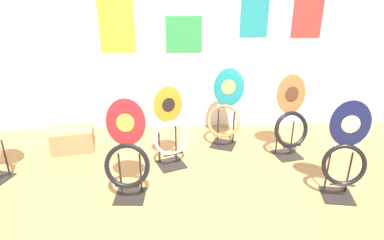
# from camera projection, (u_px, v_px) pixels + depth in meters

# --- Properties ---
(ground_plane) EXTENTS (14.00, 14.00, 0.00)m
(ground_plane) POSITION_uv_depth(u_px,v_px,m) (189.00, 235.00, 2.77)
(ground_plane) COLOR #B7844C
(wall_back) EXTENTS (8.00, 0.07, 2.60)m
(wall_back) POSITION_uv_depth(u_px,v_px,m) (182.00, 30.00, 4.22)
(wall_back) COLOR silver
(wall_back) RESTS_ON ground_plane
(toilet_seat_display_orange_sun) EXTENTS (0.40, 0.36, 0.89)m
(toilet_seat_display_orange_sun) POSITION_uv_depth(u_px,v_px,m) (170.00, 128.00, 3.60)
(toilet_seat_display_orange_sun) COLOR black
(toilet_seat_display_orange_sun) RESTS_ON ground_plane
(toilet_seat_display_navy_moon) EXTENTS (0.41, 0.32, 0.96)m
(toilet_seat_display_navy_moon) POSITION_uv_depth(u_px,v_px,m) (345.00, 155.00, 3.06)
(toilet_seat_display_navy_moon) COLOR black
(toilet_seat_display_navy_moon) RESTS_ON ground_plane
(toilet_seat_display_woodgrain) EXTENTS (0.44, 0.34, 0.95)m
(toilet_seat_display_woodgrain) POSITION_uv_depth(u_px,v_px,m) (291.00, 121.00, 3.80)
(toilet_seat_display_woodgrain) COLOR black
(toilet_seat_display_woodgrain) RESTS_ON ground_plane
(toilet_seat_display_crimson_swirl) EXTENTS (0.42, 0.30, 0.95)m
(toilet_seat_display_crimson_swirl) POSITION_uv_depth(u_px,v_px,m) (127.00, 155.00, 3.07)
(toilet_seat_display_crimson_swirl) COLOR black
(toilet_seat_display_crimson_swirl) RESTS_ON ground_plane
(toilet_seat_display_teal_sax) EXTENTS (0.51, 0.52, 0.91)m
(toilet_seat_display_teal_sax) POSITION_uv_depth(u_px,v_px,m) (226.00, 109.00, 4.07)
(toilet_seat_display_teal_sax) COLOR black
(toilet_seat_display_teal_sax) RESTS_ON ground_plane
(storage_box) EXTENTS (0.52, 0.39, 0.26)m
(storage_box) POSITION_uv_depth(u_px,v_px,m) (73.00, 140.00, 4.05)
(storage_box) COLOR #93754C
(storage_box) RESTS_ON ground_plane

